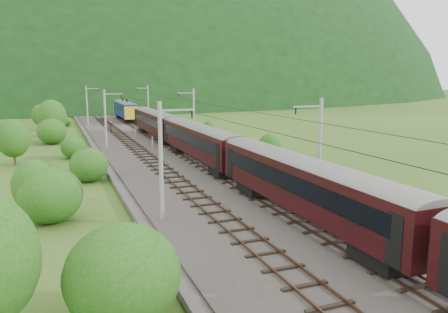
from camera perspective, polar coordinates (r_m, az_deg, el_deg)
name	(u,v)px	position (r m, az deg, el deg)	size (l,w,h in m)	color
ground	(245,213)	(32.32, 2.81, -7.43)	(600.00, 600.00, 0.00)	#2F4D18
railbed	(202,182)	(41.26, -2.89, -3.30)	(14.00, 220.00, 0.30)	#38332D
track_left	(177,182)	(40.54, -6.12, -3.28)	(2.40, 220.00, 0.27)	brown
track_right	(226,177)	(42.01, 0.21, -2.74)	(2.40, 220.00, 0.27)	brown
catenary_left	(106,118)	(60.65, -15.17, 4.86)	(2.54, 192.28, 8.00)	gray
catenary_right	(193,115)	(63.16, -4.02, 5.39)	(2.54, 192.28, 8.00)	gray
overhead_wires	(201,108)	(40.21, -2.98, 6.37)	(4.83, 198.00, 0.03)	black
mountain_main	(74,94)	(288.51, -19.06, 7.72)	(504.00, 360.00, 244.00)	black
train	(309,178)	(28.62, 11.04, -2.76)	(2.91, 161.36, 5.05)	black
hazard_post_near	(152,142)	(60.34, -9.33, 1.84)	(0.18, 0.18, 1.68)	red
hazard_post_far	(136,131)	(75.00, -11.47, 3.34)	(0.16, 0.16, 1.54)	red
signal	(111,126)	(79.21, -14.56, 3.88)	(0.23, 0.23, 2.03)	black
vegetation_left	(47,147)	(50.97, -22.07, 1.13)	(10.92, 146.48, 6.50)	#1A4C14
vegetation_right	(320,164)	(45.69, 12.47, -0.95)	(4.96, 90.07, 2.67)	#1A4C14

